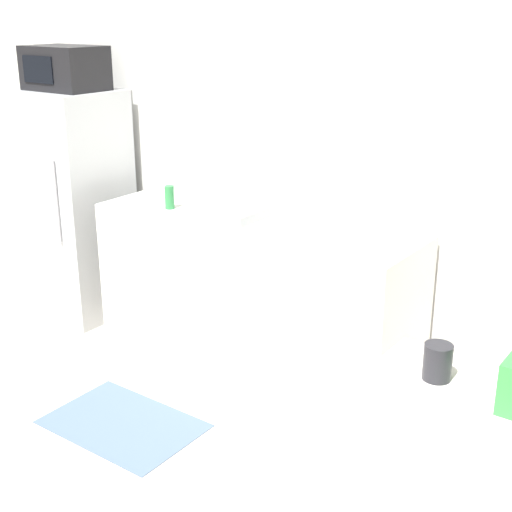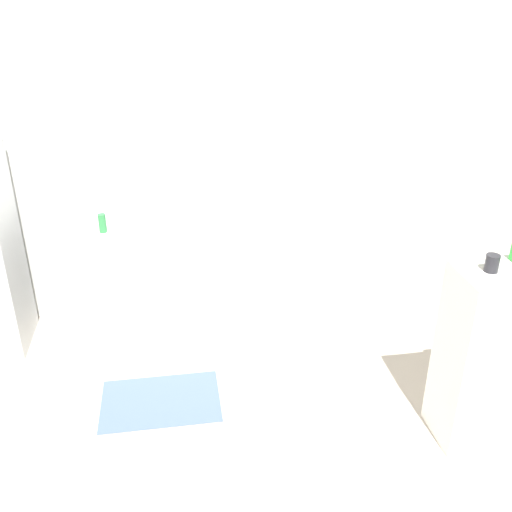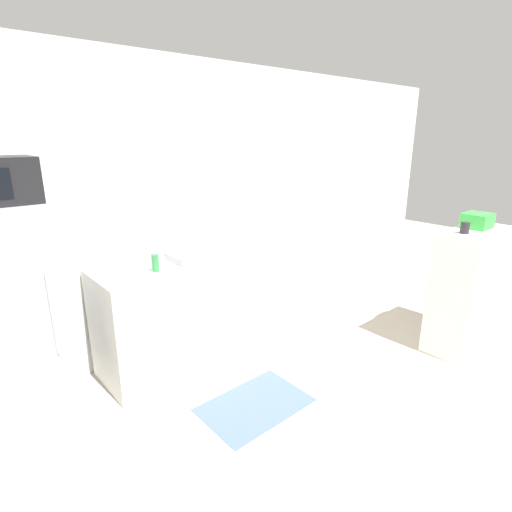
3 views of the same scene
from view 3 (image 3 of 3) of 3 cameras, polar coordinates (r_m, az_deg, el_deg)
The scene contains 10 objects.
wall_back at distance 3.77m, azimuth -10.40°, elevation 6.67°, with size 8.00×0.06×2.60m, color silver.
refrigerator at distance 3.09m, azimuth -31.12°, elevation -8.07°, with size 0.59×0.59×1.55m.
counter at distance 3.70m, azimuth -7.02°, elevation -6.85°, with size 1.93×0.61×0.94m, color silver.
sink_basin at distance 3.44m, azimuth -8.97°, elevation 0.05°, with size 0.39×0.33×0.06m, color #9EA3A8.
bottle_tall at distance 3.39m, azimuth -14.30°, elevation 1.47°, with size 0.08×0.08×0.29m, color silver.
bottle_short at distance 3.17m, azimuth -14.18°, elevation -0.96°, with size 0.06×0.06×0.14m, color #2D7F42.
shelf_cabinet at distance 4.23m, azimuth 27.93°, elevation -4.22°, with size 0.82×0.39×1.14m, color white.
basket at distance 4.13m, azimuth 29.05°, elevation 4.42°, with size 0.24×0.21×0.13m, color green.
jar at distance 3.85m, azimuth 27.67°, elevation 3.58°, with size 0.08×0.08×0.10m, color #232328.
kitchen_rug at distance 3.21m, azimuth -0.15°, elevation -20.45°, with size 0.80×0.54×0.01m, color slate.
Camera 3 is at (-1.87, -0.17, 1.96)m, focal length 28.00 mm.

